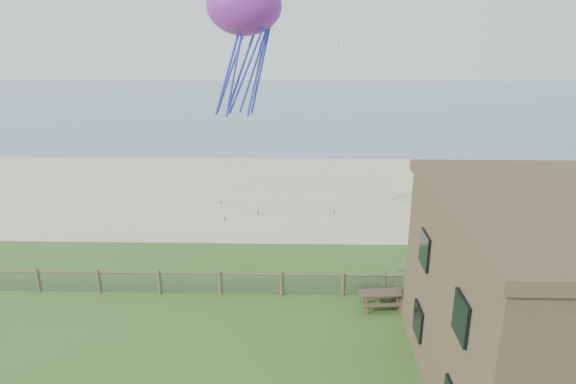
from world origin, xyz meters
name	(u,v)px	position (x,y,z in m)	size (l,w,h in m)	color
ground	(276,375)	(0.00, 0.00, 0.00)	(160.00, 160.00, 0.00)	#385C1F
sand_beach	(289,191)	(0.00, 22.00, 0.00)	(72.00, 20.00, 0.02)	#C7B18F
ocean	(295,104)	(0.00, 66.00, 0.00)	(160.00, 68.00, 0.02)	slate
chainlink_fence	(282,285)	(0.00, 6.00, 0.55)	(36.20, 0.20, 1.25)	brown
motel_deck	(560,304)	(13.00, 5.00, 0.25)	(15.00, 2.00, 0.50)	brown
picnic_table	(380,299)	(4.66, 5.00, 0.40)	(1.88, 1.42, 0.80)	brown
octopus_kite	(245,45)	(-2.20, 12.73, 11.51)	(3.80, 2.68, 7.83)	#E52445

